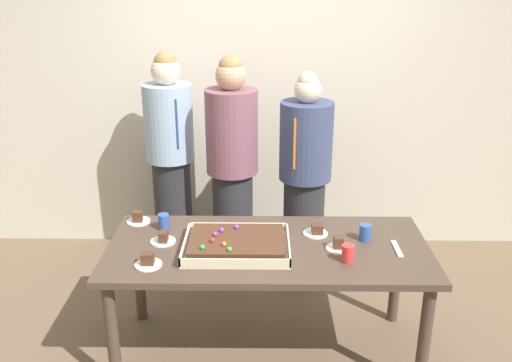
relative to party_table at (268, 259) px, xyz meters
name	(u,v)px	position (x,y,z in m)	size (l,w,h in m)	color
ground_plane	(267,350)	(0.00, 0.00, -0.65)	(12.00, 12.00, 0.00)	brown
interior_back_panel	(267,70)	(0.00, 1.60, 0.85)	(8.00, 0.12, 3.00)	beige
party_table	(268,259)	(0.00, 0.00, 0.00)	(1.88, 0.85, 0.74)	#47382D
sheet_cake	(237,244)	(-0.18, -0.04, 0.12)	(0.61, 0.46, 0.10)	beige
plated_slice_near_left	(316,231)	(0.30, 0.16, 0.11)	(0.15, 0.15, 0.07)	white
plated_slice_near_right	(148,262)	(-0.66, -0.24, 0.11)	(0.15, 0.15, 0.08)	white
plated_slice_far_left	(339,245)	(0.41, -0.03, 0.11)	(0.15, 0.15, 0.08)	white
plated_slice_far_right	(163,239)	(-0.62, 0.04, 0.11)	(0.15, 0.15, 0.07)	white
plated_slice_center_front	(138,219)	(-0.83, 0.32, 0.11)	(0.15, 0.15, 0.08)	white
drink_cup_nearest	(348,253)	(0.44, -0.18, 0.13)	(0.07, 0.07, 0.10)	red
drink_cup_middle	(164,222)	(-0.65, 0.22, 0.13)	(0.07, 0.07, 0.10)	#2D5199
drink_cup_far_end	(365,233)	(0.58, 0.08, 0.13)	(0.07, 0.07, 0.10)	#2D5199
cake_server_utensil	(397,249)	(0.75, -0.03, 0.09)	(0.03, 0.20, 0.01)	silver
person_serving_front	(232,168)	(-0.26, 0.97, 0.23)	(0.38, 0.38, 1.71)	#28282D
person_green_shirt_behind	(171,160)	(-0.74, 1.15, 0.23)	(0.37, 0.37, 1.71)	#28282D
person_striped_tie_right	(305,180)	(0.28, 0.89, 0.17)	(0.38, 0.38, 1.61)	#28282D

